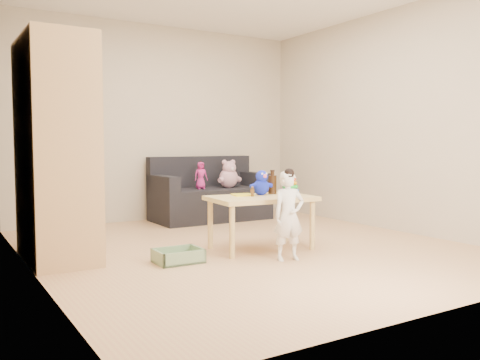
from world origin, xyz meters
TOP-DOWN VIEW (x-y plane):
  - room at (0.00, 0.00)m, footprint 4.50×4.50m
  - wardrobe at (-1.72, 0.45)m, footprint 0.54×1.08m
  - sofa at (0.53, 1.80)m, footprint 1.53×0.77m
  - play_table at (0.05, -0.13)m, footprint 1.03×0.70m
  - storage_bin at (-0.87, -0.23)m, footprint 0.40×0.30m
  - toddler at (-0.00, -0.65)m, footprint 0.32×0.24m
  - pink_bear at (0.78, 1.75)m, footprint 0.34×0.32m
  - doll at (0.36, 1.74)m, footprint 0.19×0.14m
  - ring_stacker at (0.41, -0.13)m, footprint 0.18×0.18m
  - brown_bottle at (0.28, -0.00)m, footprint 0.08×0.08m
  - blue_plush at (0.13, -0.02)m, footprint 0.23×0.19m
  - wooden_figure at (-0.03, -0.11)m, footprint 0.04×0.03m
  - yellow_book at (-0.06, 0.02)m, footprint 0.22×0.22m

SIDE VIEW (x-z plane):
  - storage_bin at x=-0.87m, z-range 0.00..0.12m
  - sofa at x=0.53m, z-range 0.00..0.43m
  - play_table at x=0.05m, z-range 0.00..0.52m
  - toddler at x=0.00m, z-range 0.00..0.77m
  - yellow_book at x=-0.06m, z-range 0.52..0.53m
  - wooden_figure at x=-0.03m, z-range 0.52..0.62m
  - pink_bear at x=0.78m, z-range 0.43..0.75m
  - ring_stacker at x=0.41m, z-range 0.49..0.70m
  - doll at x=0.36m, z-range 0.43..0.78m
  - brown_bottle at x=0.28m, z-range 0.50..0.74m
  - blue_plush at x=0.13m, z-range 0.52..0.77m
  - wardrobe at x=-1.72m, z-range 0.00..1.94m
  - room at x=0.00m, z-range -0.95..3.55m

